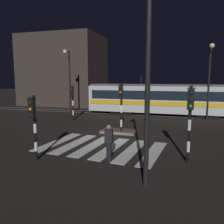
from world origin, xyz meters
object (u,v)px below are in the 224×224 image
(street_lamp_near_kerb, at_px, (147,51))
(tram, at_px, (163,99))
(street_lamp_trackside_right, at_px, (210,72))
(street_lamp_trackside_left, at_px, (69,74))
(traffic_light_corner_far_left, at_px, (72,98))
(traffic_light_median_centre, at_px, (121,101))
(pedestrian_waiting_at_kerb, at_px, (109,143))
(traffic_light_corner_near_right, at_px, (190,113))
(traffic_light_kerb_mid_left, at_px, (33,118))

(street_lamp_near_kerb, distance_m, tram, 17.20)
(street_lamp_near_kerb, height_order, tram, street_lamp_near_kerb)
(street_lamp_trackside_right, xyz_separation_m, street_lamp_trackside_left, (-14.02, -0.40, -0.05))
(traffic_light_corner_far_left, bearing_deg, traffic_light_median_centre, -35.13)
(street_lamp_trackside_left, relative_size, pedestrian_waiting_at_kerb, 3.95)
(street_lamp_near_kerb, bearing_deg, traffic_light_corner_near_right, 64.39)
(traffic_light_median_centre, distance_m, street_lamp_trackside_left, 10.97)
(street_lamp_trackside_left, height_order, tram, street_lamp_trackside_left)
(street_lamp_trackside_left, bearing_deg, traffic_light_kerb_mid_left, -68.80)
(traffic_light_median_centre, xyz_separation_m, street_lamp_trackside_right, (6.23, 7.85, 2.07))
(tram, bearing_deg, traffic_light_median_centre, -102.38)
(traffic_light_corner_near_right, xyz_separation_m, traffic_light_corner_far_left, (-10.00, 8.49, -0.22))
(traffic_light_corner_near_right, relative_size, traffic_light_corner_far_left, 1.11)
(traffic_light_kerb_mid_left, bearing_deg, pedestrian_waiting_at_kerb, 15.93)
(street_lamp_trackside_right, bearing_deg, pedestrian_waiting_at_kerb, -112.34)
(traffic_light_median_centre, height_order, pedestrian_waiting_at_kerb, traffic_light_median_centre)
(traffic_light_kerb_mid_left, height_order, pedestrian_waiting_at_kerb, traffic_light_kerb_mid_left)
(traffic_light_corner_near_right, height_order, traffic_light_kerb_mid_left, traffic_light_corner_near_right)
(traffic_light_median_centre, xyz_separation_m, street_lamp_trackside_left, (-7.80, 7.45, 2.02))
(street_lamp_trackside_right, bearing_deg, street_lamp_near_kerb, -102.31)
(street_lamp_trackside_right, distance_m, tram, 5.16)
(street_lamp_trackside_right, relative_size, pedestrian_waiting_at_kerb, 4.01)
(street_lamp_near_kerb, bearing_deg, traffic_light_kerb_mid_left, 165.93)
(traffic_light_corner_far_left, height_order, street_lamp_trackside_left, street_lamp_trackside_left)
(street_lamp_trackside_right, xyz_separation_m, street_lamp_near_kerb, (-3.36, -15.42, 0.30))
(traffic_light_median_centre, relative_size, tram, 0.22)
(traffic_light_corner_near_right, distance_m, street_lamp_near_kerb, 4.15)
(traffic_light_median_centre, distance_m, traffic_light_kerb_mid_left, 6.72)
(traffic_light_corner_near_right, bearing_deg, traffic_light_median_centre, 133.92)
(street_lamp_trackside_left, bearing_deg, street_lamp_trackside_right, 1.63)
(traffic_light_kerb_mid_left, height_order, street_lamp_trackside_right, street_lamp_trackside_right)
(traffic_light_median_centre, bearing_deg, traffic_light_corner_near_right, -46.08)
(traffic_light_median_centre, height_order, tram, tram)
(traffic_light_corner_near_right, distance_m, traffic_light_median_centre, 6.25)
(pedestrian_waiting_at_kerb, bearing_deg, traffic_light_median_centre, 98.93)
(traffic_light_corner_near_right, relative_size, traffic_light_kerb_mid_left, 1.15)
(street_lamp_trackside_left, xyz_separation_m, tram, (9.85, 1.91, -2.58))
(traffic_light_kerb_mid_left, xyz_separation_m, pedestrian_waiting_at_kerb, (3.32, 0.95, -1.13))
(street_lamp_trackside_left, xyz_separation_m, street_lamp_near_kerb, (10.66, -15.02, 0.35))
(street_lamp_near_kerb, bearing_deg, tram, 92.74)
(traffic_light_corner_near_right, distance_m, street_lamp_trackside_left, 17.15)
(traffic_light_corner_far_left, xyz_separation_m, pedestrian_waiting_at_kerb, (6.50, -9.27, -1.21))
(traffic_light_corner_far_left, relative_size, street_lamp_near_kerb, 0.43)
(traffic_light_corner_far_left, bearing_deg, traffic_light_corner_near_right, -40.32)
(traffic_light_kerb_mid_left, distance_m, tram, 16.24)
(street_lamp_near_kerb, bearing_deg, street_lamp_trackside_right, 77.69)
(traffic_light_corner_near_right, height_order, traffic_light_corner_far_left, traffic_light_corner_near_right)
(street_lamp_trackside_left, height_order, pedestrian_waiting_at_kerb, street_lamp_trackside_left)
(tram, bearing_deg, traffic_light_kerb_mid_left, -106.25)
(traffic_light_corner_far_left, xyz_separation_m, street_lamp_trackside_right, (11.90, 3.86, 2.28))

